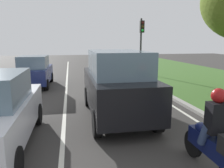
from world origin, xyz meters
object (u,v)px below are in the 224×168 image
at_px(car_hatchback_far, 35,71).
at_px(traffic_light_near_right, 141,36).
at_px(motorcycle, 215,149).
at_px(car_suv_ahead, 117,84).
at_px(rider_person, 217,117).

relative_size(car_hatchback_far, traffic_light_near_right, 0.86).
bearing_deg(motorcycle, car_suv_ahead, 107.61).
bearing_deg(car_hatchback_far, rider_person, -63.00).
xyz_separation_m(car_hatchback_far, traffic_light_near_right, (7.55, 3.60, 2.08)).
distance_m(car_hatchback_far, motorcycle, 10.80).
distance_m(motorcycle, rider_person, 0.62).
bearing_deg(car_suv_ahead, motorcycle, -72.98).
relative_size(car_suv_ahead, rider_person, 3.87).
distance_m(car_suv_ahead, motorcycle, 3.92).
distance_m(car_hatchback_far, traffic_light_near_right, 8.62).
bearing_deg(car_hatchback_far, motorcycle, -63.12).
bearing_deg(car_suv_ahead, car_hatchback_far, 120.42).
height_order(car_hatchback_far, rider_person, car_hatchback_far).
relative_size(car_suv_ahead, traffic_light_near_right, 1.04).
bearing_deg(rider_person, traffic_light_near_right, 78.29).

